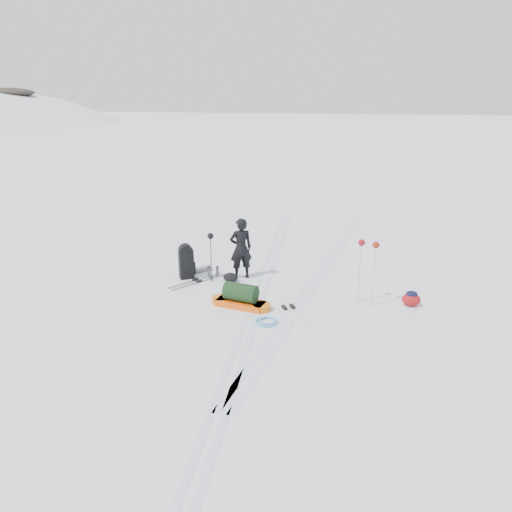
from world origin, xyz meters
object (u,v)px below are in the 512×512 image
object	(u,v)px
pulk_sled	(241,298)
expedition_rucksack	(188,262)
ski_poles_black	(211,242)
skier	(241,248)

from	to	relation	value
pulk_sled	expedition_rucksack	bearing A→B (deg)	151.06
pulk_sled	ski_poles_black	bearing A→B (deg)	140.68
expedition_rucksack	skier	bearing A→B (deg)	-21.75
pulk_sled	ski_poles_black	world-z (taller)	ski_poles_black
skier	ski_poles_black	distance (m)	0.86
expedition_rucksack	ski_poles_black	distance (m)	0.96
expedition_rucksack	ski_poles_black	world-z (taller)	ski_poles_black
ski_poles_black	pulk_sled	bearing A→B (deg)	-32.12
skier	pulk_sled	world-z (taller)	skier
ski_poles_black	expedition_rucksack	bearing A→B (deg)	-174.56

